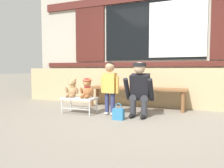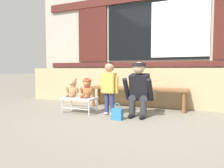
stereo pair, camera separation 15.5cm
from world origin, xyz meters
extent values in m
plane|color=gray|center=(0.00, 0.00, 0.00)|extent=(60.00, 60.00, 0.00)
cube|color=tan|center=(0.00, 1.43, 0.42)|extent=(6.46, 0.25, 0.85)
cube|color=#B7B2A3|center=(0.00, 1.95, 1.78)|extent=(6.60, 0.20, 3.55)
cube|color=#56231E|center=(0.00, 1.83, 0.95)|extent=(6.07, 0.04, 0.12)
cube|color=black|center=(0.00, 1.84, 1.75)|extent=(2.40, 0.03, 1.40)
cube|color=white|center=(0.56, 1.82, 1.75)|extent=(1.27, 0.02, 1.29)
cube|color=#4C1E19|center=(-1.68, 1.83, 1.75)|extent=(0.84, 0.05, 1.43)
cube|color=brown|center=(-0.20, 0.92, 0.42)|extent=(2.10, 0.11, 0.04)
cube|color=brown|center=(-0.20, 1.06, 0.42)|extent=(2.10, 0.11, 0.04)
cube|color=brown|center=(-0.20, 1.20, 0.42)|extent=(2.10, 0.11, 0.04)
cylinder|color=brown|center=(-1.17, 0.92, 0.20)|extent=(0.07, 0.07, 0.40)
cylinder|color=brown|center=(-1.17, 1.20, 0.20)|extent=(0.07, 0.07, 0.40)
cylinder|color=brown|center=(0.77, 0.92, 0.20)|extent=(0.07, 0.07, 0.40)
cylinder|color=brown|center=(0.77, 1.20, 0.20)|extent=(0.07, 0.07, 0.40)
cube|color=silver|center=(-1.03, 0.15, 0.28)|extent=(0.64, 0.36, 0.04)
cylinder|color=silver|center=(-1.32, 0.00, 0.13)|extent=(0.02, 0.02, 0.26)
cylinder|color=silver|center=(-1.32, 0.30, 0.13)|extent=(0.02, 0.02, 0.26)
cylinder|color=silver|center=(-0.74, 0.00, 0.13)|extent=(0.02, 0.02, 0.26)
cylinder|color=silver|center=(-0.74, 0.30, 0.13)|extent=(0.02, 0.02, 0.26)
cylinder|color=silver|center=(-1.03, 0.00, 0.10)|extent=(0.58, 0.02, 0.02)
cylinder|color=silver|center=(-1.03, 0.30, 0.10)|extent=(0.58, 0.02, 0.02)
ellipsoid|color=tan|center=(-1.19, 0.17, 0.41)|extent=(0.17, 0.14, 0.22)
sphere|color=tan|center=(-1.19, 0.16, 0.58)|extent=(0.15, 0.15, 0.15)
sphere|color=#F4C188|center=(-1.19, 0.11, 0.56)|extent=(0.06, 0.06, 0.06)
sphere|color=tan|center=(-1.24, 0.17, 0.63)|extent=(0.06, 0.06, 0.06)
ellipsoid|color=tan|center=(-1.30, 0.14, 0.43)|extent=(0.06, 0.11, 0.16)
ellipsoid|color=tan|center=(-1.24, 0.06, 0.33)|extent=(0.06, 0.15, 0.06)
sphere|color=tan|center=(-1.14, 0.17, 0.63)|extent=(0.06, 0.06, 0.06)
ellipsoid|color=tan|center=(-1.08, 0.14, 0.43)|extent=(0.06, 0.11, 0.16)
ellipsoid|color=tan|center=(-1.14, 0.06, 0.33)|extent=(0.06, 0.15, 0.06)
torus|color=#D6B775|center=(-1.19, 0.17, 0.51)|extent=(0.13, 0.13, 0.02)
ellipsoid|color=#A86B3D|center=(-0.87, 0.17, 0.41)|extent=(0.17, 0.14, 0.22)
sphere|color=#A86B3D|center=(-0.87, 0.16, 0.58)|extent=(0.15, 0.15, 0.15)
sphere|color=#E1955B|center=(-0.87, 0.11, 0.56)|extent=(0.06, 0.06, 0.06)
sphere|color=#A86B3D|center=(-0.92, 0.17, 0.63)|extent=(0.06, 0.06, 0.06)
ellipsoid|color=#A86B3D|center=(-0.98, 0.14, 0.43)|extent=(0.06, 0.11, 0.16)
ellipsoid|color=#A86B3D|center=(-0.92, 0.06, 0.33)|extent=(0.06, 0.15, 0.06)
sphere|color=#A86B3D|center=(-0.82, 0.17, 0.63)|extent=(0.06, 0.06, 0.06)
ellipsoid|color=#A86B3D|center=(-0.76, 0.14, 0.43)|extent=(0.06, 0.11, 0.16)
ellipsoid|color=#A86B3D|center=(-0.82, 0.06, 0.33)|extent=(0.06, 0.15, 0.06)
torus|color=red|center=(-0.87, 0.17, 0.51)|extent=(0.13, 0.13, 0.02)
cylinder|color=red|center=(-0.87, 0.17, 0.62)|extent=(0.17, 0.17, 0.01)
cylinder|color=red|center=(-0.87, 0.17, 0.64)|extent=(0.10, 0.10, 0.04)
cylinder|color=navy|center=(-0.50, 0.24, 0.22)|extent=(0.08, 0.08, 0.36)
ellipsoid|color=silver|center=(-0.50, 0.22, 0.03)|extent=(0.07, 0.12, 0.05)
cylinder|color=navy|center=(-0.39, 0.24, 0.22)|extent=(0.08, 0.08, 0.36)
ellipsoid|color=silver|center=(-0.39, 0.22, 0.03)|extent=(0.07, 0.12, 0.05)
cube|color=#EAB24C|center=(-0.45, 0.24, 0.58)|extent=(0.22, 0.15, 0.36)
cylinder|color=#EAB24C|center=(-0.59, 0.24, 0.55)|extent=(0.06, 0.06, 0.30)
cylinder|color=#EAB24C|center=(-0.30, 0.24, 0.55)|extent=(0.06, 0.06, 0.30)
sphere|color=tan|center=(-0.45, 0.24, 0.86)|extent=(0.17, 0.17, 0.17)
sphere|color=black|center=(-0.45, 0.25, 0.88)|extent=(0.16, 0.16, 0.16)
cylinder|color=#333338|center=(-0.01, 0.23, 0.15)|extent=(0.11, 0.11, 0.30)
cylinder|color=#333338|center=(-0.01, 0.37, 0.32)|extent=(0.13, 0.32, 0.13)
ellipsoid|color=black|center=(-0.01, 0.15, 0.03)|extent=(0.09, 0.20, 0.06)
cylinder|color=#333338|center=(0.19, 0.23, 0.15)|extent=(0.11, 0.11, 0.30)
cylinder|color=#333338|center=(0.19, 0.37, 0.32)|extent=(0.13, 0.32, 0.13)
ellipsoid|color=black|center=(0.19, 0.15, 0.03)|extent=(0.09, 0.20, 0.06)
cube|color=black|center=(0.09, 0.34, 0.52)|extent=(0.32, 0.30, 0.47)
cylinder|color=black|center=(-0.12, 0.24, 0.48)|extent=(0.08, 0.28, 0.40)
cylinder|color=black|center=(0.30, 0.24, 0.48)|extent=(0.08, 0.28, 0.40)
sphere|color=#DBB28E|center=(0.09, 0.27, 0.85)|extent=(0.20, 0.20, 0.20)
cylinder|color=black|center=(0.09, 0.27, 0.91)|extent=(0.23, 0.23, 0.06)
cube|color=brown|center=(0.28, 0.43, 0.38)|extent=(0.10, 0.22, 0.16)
cube|color=teal|center=(-0.17, -0.06, 0.09)|extent=(0.18, 0.11, 0.18)
torus|color=teal|center=(-0.17, -0.06, 0.22)|extent=(0.11, 0.01, 0.11)
camera|label=1|loc=(1.00, -3.27, 0.83)|focal=33.84mm
camera|label=2|loc=(1.14, -3.21, 0.83)|focal=33.84mm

